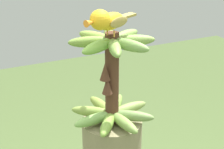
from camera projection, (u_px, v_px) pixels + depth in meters
name	position (u px, v px, depth m)	size (l,w,h in m)	color
banana_bunch	(112.00, 79.00, 1.25)	(0.31, 0.31, 0.33)	#4C2D1E
perched_bird	(106.00, 21.00, 1.12)	(0.11, 0.21, 0.09)	#C68933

